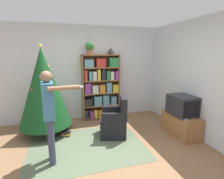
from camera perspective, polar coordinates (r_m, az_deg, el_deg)
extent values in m
plane|color=#846042|center=(3.37, -2.19, -21.65)|extent=(14.00, 14.00, 0.00)
cube|color=silver|center=(5.00, -8.72, 5.32)|extent=(8.00, 0.10, 2.60)
cube|color=silver|center=(4.01, 29.75, 2.29)|extent=(0.10, 8.00, 2.60)
cube|color=#56664C|center=(3.75, -8.18, -17.89)|extent=(2.27, 1.69, 0.01)
cube|color=brown|center=(4.84, -9.48, 0.39)|extent=(0.03, 0.27, 1.82)
cube|color=brown|center=(5.07, 1.96, 1.06)|extent=(0.03, 0.27, 1.82)
cube|color=brown|center=(4.84, -3.77, 11.18)|extent=(1.04, 0.27, 0.03)
cube|color=brown|center=(5.06, -3.97, 1.01)|extent=(1.04, 0.01, 1.82)
cube|color=brown|center=(5.17, -3.50, -8.86)|extent=(1.01, 0.27, 0.03)
cube|color=#232328|center=(5.02, -8.38, -7.91)|extent=(0.11, 0.22, 0.25)
cube|color=#843889|center=(5.05, -6.78, -8.04)|extent=(0.09, 0.22, 0.20)
cube|color=gold|center=(5.07, -5.43, -7.83)|extent=(0.10, 0.22, 0.22)
cube|color=orange|center=(5.11, -4.06, -7.67)|extent=(0.09, 0.25, 0.21)
cube|color=#B22D28|center=(5.10, -2.77, -7.32)|extent=(0.11, 0.20, 0.28)
cube|color=#2D7A42|center=(5.13, -1.30, -7.30)|extent=(0.10, 0.19, 0.26)
cube|color=#2D7A42|center=(5.17, -0.05, -6.93)|extent=(0.09, 0.21, 0.30)
cube|color=#2D7A42|center=(5.20, 1.25, -6.98)|extent=(0.11, 0.21, 0.26)
cube|color=brown|center=(5.06, -3.55, -5.07)|extent=(1.01, 0.27, 0.03)
cube|color=#232328|center=(4.94, -7.84, -4.09)|extent=(0.21, 0.25, 0.21)
cube|color=#5B899E|center=(4.98, -4.76, -3.62)|extent=(0.22, 0.24, 0.26)
cube|color=#5B899E|center=(5.03, -2.20, -3.33)|extent=(0.17, 0.25, 0.28)
cube|color=#5B899E|center=(5.07, 0.34, -3.46)|extent=(0.15, 0.19, 0.23)
cube|color=brown|center=(4.96, -3.61, -1.12)|extent=(1.01, 0.27, 0.03)
cube|color=#843889|center=(4.82, -7.94, 0.35)|extent=(0.17, 0.20, 0.29)
cube|color=beige|center=(4.89, -5.62, 0.14)|extent=(0.17, 0.24, 0.22)
cube|color=orange|center=(4.92, -3.37, 0.32)|extent=(0.15, 0.23, 0.23)
cube|color=#5B899E|center=(4.96, -1.16, 0.75)|extent=(0.15, 0.23, 0.28)
cube|color=gold|center=(5.02, 0.91, 0.45)|extent=(0.15, 0.22, 0.21)
cube|color=brown|center=(4.90, -3.66, 2.96)|extent=(1.01, 0.27, 0.03)
cube|color=#B22D28|center=(4.77, -8.66, 4.55)|extent=(0.08, 0.22, 0.29)
cube|color=#5B899E|center=(4.80, -7.14, 4.41)|extent=(0.09, 0.24, 0.25)
cube|color=beige|center=(4.80, -5.77, 4.41)|extent=(0.09, 0.20, 0.25)
cube|color=gold|center=(4.84, -4.43, 4.80)|extent=(0.08, 0.23, 0.30)
cube|color=#232328|center=(4.88, -3.00, 4.88)|extent=(0.09, 0.26, 0.30)
cube|color=#2D7A42|center=(4.89, -1.40, 4.64)|extent=(0.09, 0.20, 0.25)
cube|color=beige|center=(4.94, -0.21, 4.58)|extent=(0.10, 0.24, 0.23)
cube|color=#843889|center=(4.96, 1.37, 4.71)|extent=(0.09, 0.20, 0.25)
cube|color=brown|center=(4.85, -3.72, 7.13)|extent=(1.01, 0.27, 0.03)
cube|color=#5B899E|center=(4.77, -7.67, 8.44)|extent=(0.24, 0.24, 0.22)
cube|color=#B22D28|center=(4.81, -3.80, 8.67)|extent=(0.24, 0.22, 0.23)
cube|color=#2D7A42|center=(4.91, 0.43, 8.85)|extent=(0.26, 0.22, 0.25)
cube|color=#996638|center=(4.40, 21.47, -10.59)|extent=(0.45, 0.92, 0.48)
cube|color=#28282D|center=(4.25, 21.95, -4.80)|extent=(0.48, 0.59, 0.44)
cube|color=black|center=(4.03, 24.60, -5.91)|extent=(0.39, 0.01, 0.35)
cube|color=white|center=(4.03, 22.64, -8.90)|extent=(0.04, 0.12, 0.02)
cylinder|color=#4C3323|center=(4.52, -20.40, -12.50)|extent=(0.36, 0.36, 0.10)
cylinder|color=brown|center=(4.48, -20.51, -11.22)|extent=(0.08, 0.08, 0.12)
cone|color=#14471E|center=(4.21, -21.43, 0.65)|extent=(1.17, 1.17, 1.76)
sphere|color=#B74C93|center=(4.23, -24.37, 3.67)|extent=(0.05, 0.05, 0.05)
sphere|color=gold|center=(4.15, -20.10, 7.08)|extent=(0.06, 0.06, 0.06)
sphere|color=red|center=(4.07, -24.64, 0.02)|extent=(0.06, 0.06, 0.06)
sphere|color=#B74C93|center=(4.67, -21.72, -2.83)|extent=(0.06, 0.06, 0.06)
sphere|color=#335BB2|center=(3.99, -22.54, 3.88)|extent=(0.05, 0.05, 0.05)
sphere|color=#E5CC4C|center=(4.15, -22.40, 13.07)|extent=(0.07, 0.07, 0.07)
cube|color=black|center=(4.07, 0.30, -12.06)|extent=(0.68, 0.68, 0.42)
cube|color=black|center=(3.92, 3.68, -5.83)|extent=(0.26, 0.57, 0.50)
cube|color=black|center=(4.18, 0.17, -6.83)|extent=(0.51, 0.21, 0.20)
cube|color=black|center=(3.73, 0.45, -9.20)|extent=(0.51, 0.21, 0.20)
cylinder|color=#38425B|center=(3.35, -19.32, -14.71)|extent=(0.11, 0.11, 0.80)
cylinder|color=#38425B|center=(3.18, -19.16, -16.11)|extent=(0.11, 0.11, 0.80)
cube|color=teal|center=(3.02, -20.15, -3.43)|extent=(0.21, 0.33, 0.60)
cylinder|color=#8C6647|center=(3.22, -20.23, -3.05)|extent=(0.07, 0.07, 0.48)
cylinder|color=#8C6647|center=(2.79, -15.42, 0.48)|extent=(0.48, 0.11, 0.07)
cube|color=white|center=(2.82, -10.58, 0.84)|extent=(0.11, 0.05, 0.03)
sphere|color=#8C6647|center=(2.94, -20.70, 3.97)|extent=(0.18, 0.18, 0.18)
cylinder|color=#935B38|center=(4.78, -7.28, 12.00)|extent=(0.14, 0.14, 0.12)
sphere|color=#2D7033|center=(4.78, -7.33, 13.91)|extent=(0.22, 0.22, 0.22)
cylinder|color=#473828|center=(4.91, -0.38, 11.62)|extent=(0.12, 0.12, 0.04)
cone|color=black|center=(4.91, -0.38, 12.67)|extent=(0.20, 0.20, 0.14)
cube|color=#2D7A42|center=(4.27, -14.76, -14.15)|extent=(0.20, 0.15, 0.03)
cube|color=orange|center=(4.25, -14.70, -13.82)|extent=(0.22, 0.20, 0.03)
cube|color=#232328|center=(4.24, -14.88, -13.41)|extent=(0.21, 0.17, 0.03)
cube|color=#232328|center=(4.23, -14.93, -13.05)|extent=(0.23, 0.19, 0.03)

